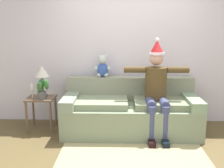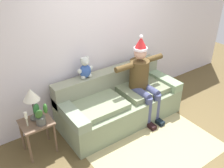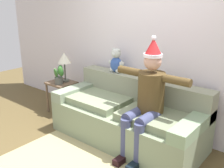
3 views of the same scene
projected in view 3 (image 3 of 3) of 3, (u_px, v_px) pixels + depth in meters
back_wall at (152, 42)px, 3.87m from camera, size 7.00×0.10×2.70m
couch at (129, 117)px, 3.78m from camera, size 2.17×0.94×0.86m
person_seated at (147, 97)px, 3.28m from camera, size 1.02×0.77×1.55m
teddy_bear at (116, 62)px, 4.07m from camera, size 0.29×0.17×0.38m
side_table at (62, 88)px, 4.67m from camera, size 0.46×0.41×0.56m
table_lamp at (64, 59)px, 4.56m from camera, size 0.24×0.24×0.52m
potted_plant at (59, 75)px, 4.49m from camera, size 0.23×0.23×0.34m
candle_tall at (55, 73)px, 4.65m from camera, size 0.04×0.04×0.24m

